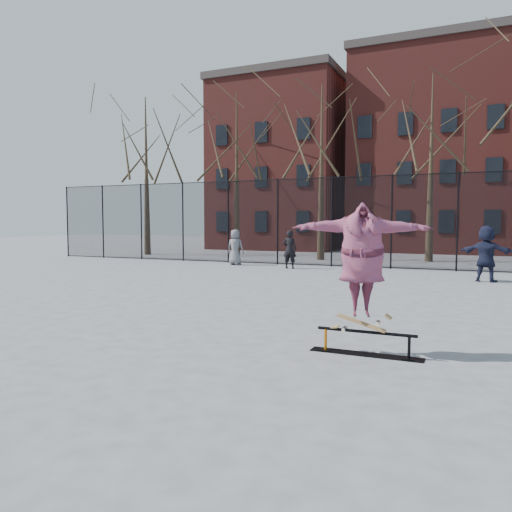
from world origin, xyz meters
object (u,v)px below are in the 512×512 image
at_px(skateboard, 361,327).
at_px(skate_rail, 366,345).
at_px(bystander_black, 290,249).
at_px(bystander_grey, 235,247).
at_px(bystander_navy, 486,254).
at_px(skater, 362,267).

bearing_deg(skateboard, skate_rail, 0.00).
height_order(skateboard, bystander_black, bystander_black).
height_order(skate_rail, bystander_grey, bystander_grey).
relative_size(skateboard, bystander_black, 0.50).
distance_m(bystander_grey, bystander_black, 2.98).
height_order(skateboard, bystander_navy, bystander_navy).
xyz_separation_m(skate_rail, skateboard, (-0.08, 0.00, 0.28)).
xyz_separation_m(skate_rail, bystander_grey, (-8.83, 13.14, 0.68)).
bearing_deg(skate_rail, bystander_navy, 80.96).
bearing_deg(bystander_grey, bystander_navy, 166.27).
bearing_deg(bystander_navy, skater, 93.57).
bearing_deg(skater, bystander_grey, 105.18).
relative_size(skate_rail, bystander_grey, 1.03).
distance_m(skate_rail, bystander_grey, 15.84).
bearing_deg(skater, skate_rail, -18.50).
bearing_deg(bystander_grey, skater, 122.21).
bearing_deg(bystander_navy, skate_rail, 93.97).
relative_size(skateboard, skater, 0.39).
xyz_separation_m(skateboard, bystander_grey, (-8.75, 13.14, 0.40)).
height_order(skater, bystander_grey, skater).
relative_size(skate_rail, bystander_black, 1.04).
bearing_deg(skateboard, bystander_black, 114.99).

